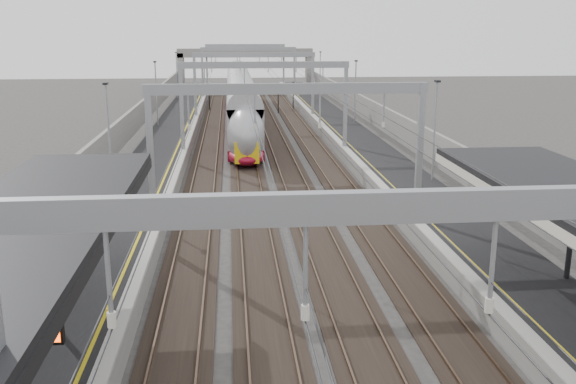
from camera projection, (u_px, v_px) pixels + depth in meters
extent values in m
cube|color=black|center=(165.00, 149.00, 52.33)|extent=(4.00, 120.00, 1.00)
cube|color=black|center=(358.00, 146.00, 53.71)|extent=(4.00, 120.00, 1.00)
cube|color=black|center=(208.00, 153.00, 52.74)|extent=(2.40, 140.00, 0.08)
cube|color=brown|center=(200.00, 153.00, 52.66)|extent=(0.07, 140.00, 0.14)
cube|color=brown|center=(217.00, 152.00, 52.78)|extent=(0.07, 140.00, 0.14)
cube|color=black|center=(245.00, 153.00, 53.00)|extent=(2.40, 140.00, 0.08)
cube|color=brown|center=(236.00, 152.00, 52.92)|extent=(0.07, 140.00, 0.14)
cube|color=brown|center=(254.00, 152.00, 53.04)|extent=(0.07, 140.00, 0.14)
cube|color=black|center=(281.00, 152.00, 53.26)|extent=(2.40, 140.00, 0.08)
cube|color=brown|center=(272.00, 151.00, 53.18)|extent=(0.07, 140.00, 0.14)
cube|color=brown|center=(290.00, 151.00, 53.30)|extent=(0.07, 140.00, 0.14)
cube|color=black|center=(317.00, 152.00, 53.52)|extent=(2.40, 140.00, 0.08)
cube|color=brown|center=(308.00, 151.00, 53.44)|extent=(0.07, 140.00, 0.14)
cube|color=brown|center=(325.00, 150.00, 53.56)|extent=(0.07, 140.00, 0.14)
cube|color=gray|center=(403.00, 206.00, 9.83)|extent=(13.00, 0.25, 0.50)
cube|color=gray|center=(151.00, 157.00, 29.34)|extent=(0.28, 0.28, 6.60)
cube|color=gray|center=(420.00, 152.00, 30.43)|extent=(0.28, 0.28, 6.60)
cube|color=gray|center=(288.00, 89.00, 29.13)|extent=(13.00, 0.25, 0.50)
cube|color=gray|center=(182.00, 106.00, 48.64)|extent=(0.28, 0.28, 6.60)
cube|color=gray|center=(345.00, 104.00, 49.73)|extent=(0.28, 0.28, 6.60)
cube|color=gray|center=(264.00, 65.00, 48.43)|extent=(13.00, 0.25, 0.50)
cube|color=gray|center=(195.00, 84.00, 67.94)|extent=(0.28, 0.28, 6.60)
cube|color=gray|center=(313.00, 83.00, 69.04)|extent=(0.28, 0.28, 6.60)
cube|color=gray|center=(254.00, 55.00, 67.74)|extent=(13.00, 0.25, 0.50)
cube|color=gray|center=(202.00, 72.00, 87.25)|extent=(0.28, 0.28, 6.60)
cube|color=gray|center=(294.00, 71.00, 88.34)|extent=(0.28, 0.28, 6.60)
cube|color=gray|center=(248.00, 49.00, 87.04)|extent=(13.00, 0.25, 0.50)
cube|color=gray|center=(207.00, 65.00, 104.62)|extent=(0.28, 0.28, 6.60)
cube|color=gray|center=(284.00, 64.00, 105.71)|extent=(0.28, 0.28, 6.60)
cube|color=gray|center=(245.00, 46.00, 104.41)|extent=(13.00, 0.25, 0.50)
cylinder|color=#262628|center=(208.00, 82.00, 56.22)|extent=(0.03, 140.00, 0.03)
cylinder|color=#262628|center=(242.00, 81.00, 56.48)|extent=(0.03, 140.00, 0.03)
cylinder|color=#262628|center=(276.00, 81.00, 56.74)|extent=(0.03, 140.00, 0.03)
cylinder|color=#262628|center=(310.00, 81.00, 57.00)|extent=(0.03, 140.00, 0.03)
cylinder|color=black|center=(23.00, 242.00, 21.64)|extent=(0.20, 0.20, 4.00)
cube|color=black|center=(19.00, 331.00, 11.88)|extent=(1.60, 0.15, 0.55)
cube|color=#E83804|center=(18.00, 333.00, 11.80)|extent=(1.50, 0.02, 0.42)
cylinder|color=black|center=(572.00, 227.00, 23.32)|extent=(0.20, 0.20, 4.00)
cube|color=slate|center=(245.00, 53.00, 104.70)|extent=(22.00, 2.20, 1.40)
cube|color=slate|center=(181.00, 72.00, 104.55)|extent=(1.00, 2.20, 6.20)
cube|color=slate|center=(309.00, 72.00, 106.37)|extent=(1.00, 2.20, 6.20)
cube|color=slate|center=(124.00, 136.00, 51.78)|extent=(0.30, 120.00, 3.20)
cube|color=slate|center=(396.00, 132.00, 53.72)|extent=(0.30, 120.00, 3.20)
cube|color=maroon|center=(243.00, 132.00, 60.09)|extent=(2.81, 23.96, 0.83)
cube|color=#98989D|center=(242.00, 111.00, 59.60)|extent=(2.81, 23.96, 3.12)
cube|color=black|center=(245.00, 152.00, 52.08)|extent=(2.08, 2.50, 0.52)
cube|color=maroon|center=(239.00, 103.00, 83.61)|extent=(2.81, 23.96, 0.83)
cube|color=#98989D|center=(239.00, 88.00, 83.12)|extent=(2.81, 23.96, 3.12)
cube|color=black|center=(240.00, 114.00, 75.60)|extent=(2.08, 2.50, 0.52)
ellipsoid|color=#98989D|center=(246.00, 135.00, 47.92)|extent=(2.81, 5.42, 4.37)
cube|color=yellow|center=(247.00, 153.00, 45.99)|extent=(1.77, 0.12, 1.56)
cube|color=black|center=(246.00, 130.00, 46.05)|extent=(1.67, 0.59, 0.98)
cylinder|color=black|center=(209.00, 99.00, 79.90)|extent=(0.12, 0.12, 3.00)
cube|color=black|center=(209.00, 86.00, 79.51)|extent=(0.32, 0.22, 0.75)
sphere|color=#0CE526|center=(209.00, 85.00, 79.35)|extent=(0.16, 0.16, 0.16)
cylinder|color=black|center=(278.00, 101.00, 77.95)|extent=(0.12, 0.12, 3.00)
cube|color=black|center=(278.00, 88.00, 77.55)|extent=(0.32, 0.22, 0.75)
sphere|color=red|center=(278.00, 86.00, 77.39)|extent=(0.16, 0.16, 0.16)
cylinder|color=black|center=(293.00, 98.00, 81.68)|extent=(0.12, 0.12, 3.00)
cube|color=black|center=(293.00, 85.00, 81.28)|extent=(0.32, 0.22, 0.75)
sphere|color=red|center=(293.00, 84.00, 81.12)|extent=(0.16, 0.16, 0.16)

